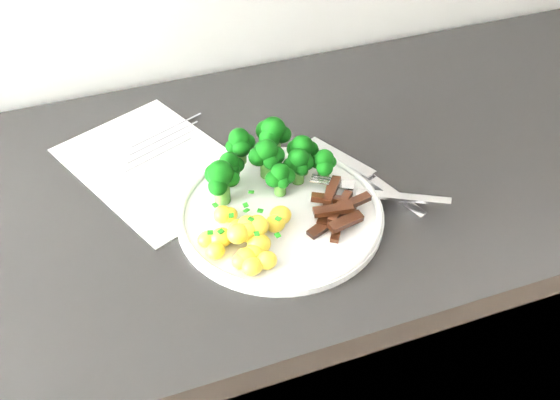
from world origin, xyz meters
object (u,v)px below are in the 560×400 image
(broccoli, at_px, (268,157))
(beef_strips, at_px, (335,209))
(knife, at_px, (378,185))
(fork, at_px, (383,193))
(plate, at_px, (280,213))
(counter, at_px, (263,362))
(recipe_paper, at_px, (156,165))
(potatoes, at_px, (247,236))

(broccoli, distance_m, beef_strips, 0.12)
(knife, bearing_deg, fork, -106.25)
(plate, relative_size, beef_strips, 2.59)
(plate, xyz_separation_m, broccoli, (0.01, 0.07, 0.04))
(counter, height_order, recipe_paper, recipe_paper)
(broccoli, xyz_separation_m, fork, (0.13, -0.09, -0.03))
(recipe_paper, height_order, broccoli, broccoli)
(potatoes, height_order, knife, potatoes)
(beef_strips, height_order, knife, beef_strips)
(recipe_paper, bearing_deg, knife, -29.49)
(fork, bearing_deg, broccoli, 146.50)
(broccoli, height_order, potatoes, broccoli)
(beef_strips, bearing_deg, potatoes, -174.77)
(recipe_paper, bearing_deg, broccoli, -34.74)
(counter, height_order, fork, fork)
(recipe_paper, bearing_deg, potatoes, -70.21)
(recipe_paper, bearing_deg, plate, -51.00)
(beef_strips, xyz_separation_m, fork, (0.07, 0.01, -0.00))
(broccoli, bearing_deg, fork, -33.50)
(beef_strips, bearing_deg, knife, 23.43)
(recipe_paper, height_order, potatoes, potatoes)
(knife, bearing_deg, counter, 155.08)
(broccoli, bearing_deg, recipe_paper, 145.26)
(fork, bearing_deg, plate, 171.48)
(broccoli, height_order, knife, broccoli)
(beef_strips, height_order, fork, beef_strips)
(counter, bearing_deg, broccoli, -36.97)
(fork, distance_m, knife, 0.03)
(broccoli, height_order, fork, broccoli)
(plate, height_order, fork, fork)
(counter, distance_m, knife, 0.48)
(recipe_paper, height_order, knife, knife)
(counter, distance_m, broccoli, 0.49)
(potatoes, bearing_deg, counter, 65.80)
(potatoes, distance_m, knife, 0.21)
(beef_strips, relative_size, fork, 0.65)
(plate, xyz_separation_m, beef_strips, (0.07, -0.03, 0.01))
(counter, xyz_separation_m, potatoes, (-0.05, -0.12, 0.46))
(potatoes, height_order, beef_strips, potatoes)
(recipe_paper, height_order, fork, fork)
(potatoes, relative_size, beef_strips, 1.19)
(beef_strips, relative_size, knife, 0.51)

